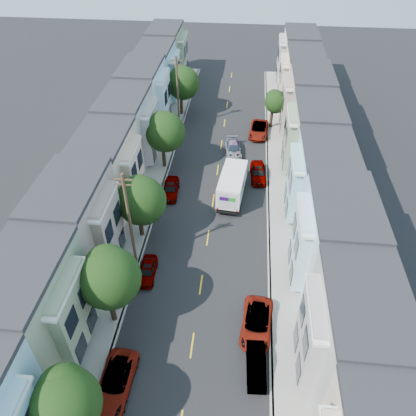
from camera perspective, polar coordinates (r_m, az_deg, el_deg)
ground at (r=36.55m, az=-1.00°, el=-10.74°), size 160.00×160.00×0.00m
road_slab at (r=47.43m, az=1.07°, el=3.34°), size 12.00×70.00×0.02m
curb_left at (r=48.15m, az=-6.13°, el=3.82°), size 0.30×70.00×0.15m
curb_right at (r=47.40m, az=8.39°, el=2.93°), size 0.30×70.00×0.15m
sidewalk_left at (r=48.41m, az=-7.65°, el=3.90°), size 2.60×70.00×0.15m
sidewalk_right at (r=47.51m, az=9.95°, el=2.82°), size 2.60×70.00×0.15m
centerline at (r=47.44m, az=1.07°, el=3.33°), size 0.12×70.00×0.01m
townhouse_row_left at (r=49.41m, az=-11.95°, el=4.04°), size 5.00×70.00×8.50m
townhouse_row_right at (r=48.05m, az=14.45°, el=2.43°), size 5.00×70.00×8.50m
tree_a at (r=27.08m, az=-19.55°, el=-24.60°), size 4.16×4.16×6.83m
tree_b at (r=31.08m, az=-13.84°, el=-9.55°), size 4.70×4.70×7.58m
tree_c at (r=38.43m, az=-9.47°, el=0.99°), size 4.70×4.70×6.82m
tree_d at (r=48.16m, az=-6.15°, el=10.55°), size 4.70×4.70×7.20m
tree_e at (r=60.67m, az=-3.61°, el=17.11°), size 4.70×4.70×7.20m
tree_far_r at (r=57.96m, az=9.44°, el=14.47°), size 3.10×3.10×5.45m
utility_pole_near at (r=35.27m, az=-10.94°, el=-1.91°), size 1.60×0.26×10.00m
utility_pole_far at (r=56.74m, az=-4.28°, el=15.76°), size 1.60×0.26×10.00m
fedex_truck at (r=44.53m, az=3.41°, el=3.31°), size 2.54×6.60×3.16m
lead_sedan at (r=52.81m, az=3.56°, el=8.34°), size 2.51×4.77×1.37m
parked_left_b at (r=31.55m, az=-12.89°, el=-22.77°), size 2.47×5.06×1.39m
parked_left_c at (r=37.17m, az=-8.52°, el=-8.72°), size 1.61×3.91×1.25m
parked_left_d at (r=45.76m, az=-5.30°, el=2.72°), size 1.93×4.58×1.46m
parked_right_a at (r=31.71m, az=6.78°, el=-21.14°), size 1.57×3.91×1.28m
parked_right_b at (r=33.52m, az=6.85°, el=-15.82°), size 2.79×5.29×1.42m
parked_right_c at (r=48.42m, az=7.08°, el=4.96°), size 2.13×4.83×1.53m
parked_right_d at (r=57.25m, az=7.14°, el=10.85°), size 2.89×5.50×1.47m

